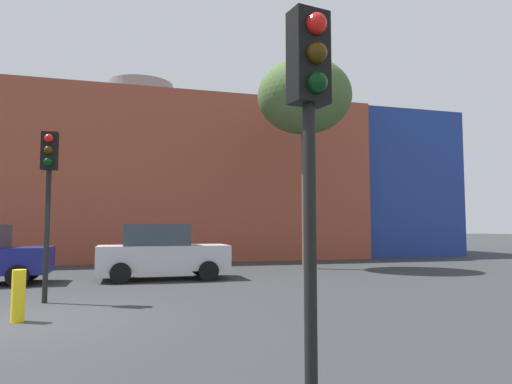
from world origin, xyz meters
TOP-DOWN VIEW (x-y plane):
  - ground_plane at (0.00, 0.00)m, footprint 200.00×200.00m
  - building_backdrop at (2.56, 19.92)m, footprint 38.51×12.89m
  - parked_car_2 at (3.01, 6.34)m, footprint 4.29×2.10m
  - traffic_light_near_right at (3.48, -5.68)m, footprint 0.40×0.39m
  - traffic_light_island at (0.05, 2.09)m, footprint 0.37×0.37m
  - bare_tree_0 at (9.20, 8.80)m, footprint 4.09×4.09m
  - bollard_yellow_0 at (-0.07, -0.08)m, footprint 0.24×0.24m

SIDE VIEW (x-z plane):
  - ground_plane at x=0.00m, z-range 0.00..0.00m
  - bollard_yellow_0 at x=-0.07m, z-range 0.00..0.96m
  - parked_car_2 at x=3.01m, z-range -0.01..1.85m
  - traffic_light_near_right at x=3.48m, z-range 0.90..4.70m
  - traffic_light_island at x=0.05m, z-range 0.94..4.94m
  - building_backdrop at x=2.56m, z-range -0.94..9.83m
  - bare_tree_0 at x=9.20m, z-range 2.85..11.93m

